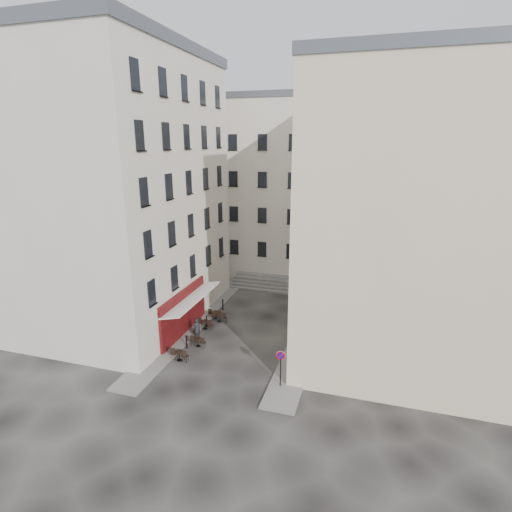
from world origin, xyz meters
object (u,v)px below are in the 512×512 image
at_px(bistro_table_a, 180,355).
at_px(no_parking_sign, 281,362).
at_px(pedestrian, 197,328).
at_px(bistro_table_b, 198,341).

bearing_deg(bistro_table_a, no_parking_sign, -8.14).
height_order(no_parking_sign, pedestrian, no_parking_sign).
distance_m(no_parking_sign, bistro_table_a, 7.30).
bearing_deg(no_parking_sign, bistro_table_a, 164.10).
relative_size(no_parking_sign, bistro_table_b, 2.12).
distance_m(no_parking_sign, bistro_table_b, 7.54).
relative_size(bistro_table_a, bistro_table_b, 1.10).
bearing_deg(bistro_table_b, bistro_table_a, -100.31).
height_order(bistro_table_b, pedestrian, pedestrian).
height_order(bistro_table_a, pedestrian, pedestrian).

